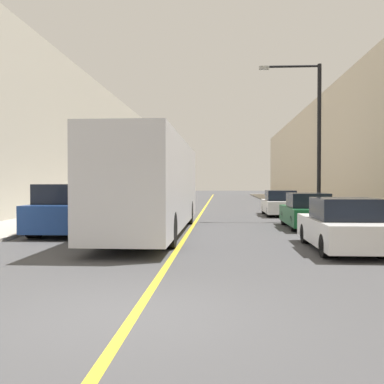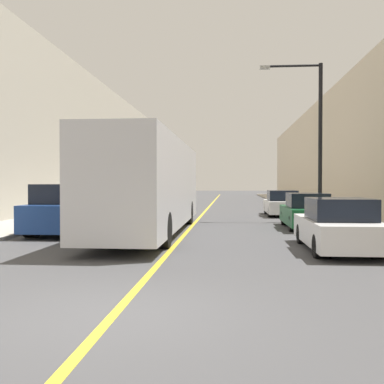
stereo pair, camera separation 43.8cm
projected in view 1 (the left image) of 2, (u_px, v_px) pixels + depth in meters
name	position (u px, v px, depth m)	size (l,w,h in m)	color
ground_plane	(135.00, 314.00, 6.61)	(200.00, 200.00, 0.00)	#474749
sidewalk_left	(115.00, 205.00, 37.03)	(3.23, 72.00, 0.12)	#B2AA9E
sidewalk_right	(299.00, 206.00, 36.05)	(3.23, 72.00, 0.12)	#B2AA9E
building_row_left	(72.00, 143.00, 37.16)	(4.00, 72.00, 10.40)	#B7B2A3
building_row_right	(345.00, 151.00, 35.72)	(4.00, 72.00, 8.96)	beige
road_center_line	(206.00, 206.00, 36.54)	(0.16, 72.00, 0.01)	gold
bus	(154.00, 184.00, 17.11)	(2.41, 12.47, 3.50)	silver
parked_suv_left	(69.00, 211.00, 16.97)	(2.04, 4.57, 1.88)	navy
car_right_near	(343.00, 227.00, 12.81)	(1.83, 4.48, 1.50)	silver
car_right_mid	(307.00, 212.00, 19.05)	(1.76, 4.34, 1.50)	#145128
car_right_far	(280.00, 204.00, 26.39)	(1.81, 4.44, 1.48)	silver
street_lamp_right	(313.00, 130.00, 22.62)	(3.12, 0.24, 7.78)	black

